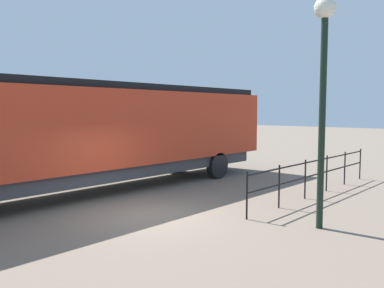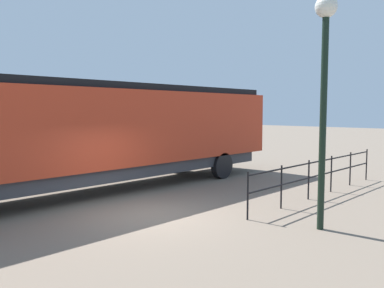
% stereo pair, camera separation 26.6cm
% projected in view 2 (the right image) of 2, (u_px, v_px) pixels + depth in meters
% --- Properties ---
extents(ground_plane, '(120.00, 120.00, 0.00)m').
position_uv_depth(ground_plane, '(148.00, 215.00, 11.02)').
color(ground_plane, '#756656').
extents(locomotive, '(2.95, 15.64, 3.85)m').
position_uv_depth(locomotive, '(117.00, 130.00, 14.54)').
color(locomotive, red).
rests_on(locomotive, ground_plane).
extents(lamp_post, '(0.52, 0.52, 5.58)m').
position_uv_depth(lamp_post, '(325.00, 64.00, 9.40)').
color(lamp_post, black).
rests_on(lamp_post, ground_plane).
extents(platform_fence, '(0.05, 8.48, 1.29)m').
position_uv_depth(platform_fence, '(321.00, 172.00, 13.53)').
color(platform_fence, black).
rests_on(platform_fence, ground_plane).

